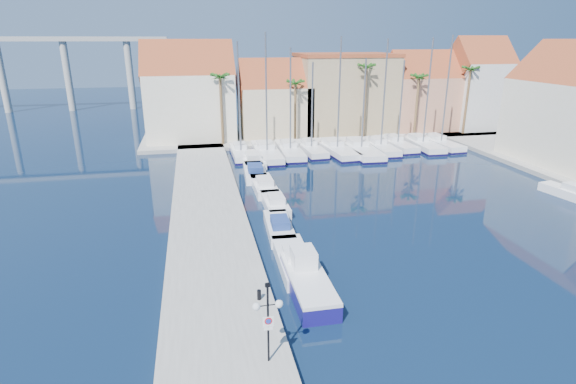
{
  "coord_description": "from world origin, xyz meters",
  "views": [
    {
      "loc": [
        -9.62,
        -18.19,
        13.97
      ],
      "look_at": [
        -3.03,
        13.27,
        3.0
      ],
      "focal_mm": 28.0,
      "sensor_mm": 36.0,
      "label": 1
    }
  ],
  "objects": [
    {
      "name": "motorboat_west_1",
      "position": [
        -3.87,
        12.54,
        0.51
      ],
      "size": [
        2.15,
        5.8,
        1.4
      ],
      "rotation": [
        0.0,
        0.0,
        -0.06
      ],
      "color": "white",
      "rests_on": "ground"
    },
    {
      "name": "sailboat_7",
      "position": [
        16.81,
        36.89,
        0.59
      ],
      "size": [
        2.69,
        8.95,
        11.46
      ],
      "rotation": [
        0.0,
        0.0,
        0.04
      ],
      "color": "white",
      "rests_on": "ground"
    },
    {
      "name": "sailboat_5",
      "position": [
        11.03,
        35.28,
        0.56
      ],
      "size": [
        3.55,
        11.76,
        11.83
      ],
      "rotation": [
        0.0,
        0.0,
        -0.04
      ],
      "color": "white",
      "rests_on": "ground"
    },
    {
      "name": "sailboat_9",
      "position": [
        22.74,
        36.23,
        0.64
      ],
      "size": [
        3.05,
        9.16,
        14.5
      ],
      "rotation": [
        0.0,
        0.0,
        0.07
      ],
      "color": "white",
      "rests_on": "ground"
    },
    {
      "name": "bollard",
      "position": [
        -6.8,
        2.97,
        0.78
      ],
      "size": [
        0.23,
        0.23,
        0.56
      ],
      "primitive_type": "cylinder",
      "color": "black",
      "rests_on": "quay_west"
    },
    {
      "name": "palm_0",
      "position": [
        -6.0,
        42.0,
        9.08
      ],
      "size": [
        2.6,
        2.6,
        10.15
      ],
      "color": "brown",
      "rests_on": "shore_north"
    },
    {
      "name": "motorboat_west_2",
      "position": [
        -3.24,
        17.71,
        0.51
      ],
      "size": [
        1.87,
        5.71,
        1.4
      ],
      "rotation": [
        0.0,
        0.0,
        -0.01
      ],
      "color": "white",
      "rests_on": "ground"
    },
    {
      "name": "palm_3",
      "position": [
        22.0,
        42.0,
        8.61
      ],
      "size": [
        2.6,
        2.6,
        9.65
      ],
      "color": "brown",
      "rests_on": "shore_north"
    },
    {
      "name": "viaduct",
      "position": [
        -39.07,
        82.0,
        10.25
      ],
      "size": [
        48.0,
        2.2,
        14.45
      ],
      "color": "#9E9E99",
      "rests_on": "ground"
    },
    {
      "name": "building_2",
      "position": [
        13.0,
        48.0,
        6.26
      ],
      "size": [
        14.2,
        10.2,
        11.5
      ],
      "color": "tan",
      "rests_on": "shore_north"
    },
    {
      "name": "sailboat_6",
      "position": [
        13.99,
        35.89,
        0.62
      ],
      "size": [
        2.68,
        9.35,
        14.06
      ],
      "rotation": [
        0.0,
        0.0,
        -0.02
      ],
      "color": "white",
      "rests_on": "ground"
    },
    {
      "name": "building_0",
      "position": [
        -10.0,
        47.0,
        6.52
      ],
      "size": [
        12.3,
        9.0,
        13.5
      ],
      "color": "beige",
      "rests_on": "shore_north"
    },
    {
      "name": "sailboat_8",
      "position": [
        20.15,
        36.27,
        0.61
      ],
      "size": [
        2.96,
        9.91,
        14.17
      ],
      "rotation": [
        0.0,
        0.0,
        -0.04
      ],
      "color": "white",
      "rests_on": "ground"
    },
    {
      "name": "sailboat_0",
      "position": [
        -4.24,
        36.33,
        0.64
      ],
      "size": [
        2.21,
        8.25,
        13.75
      ],
      "rotation": [
        0.0,
        0.0,
        0.0
      ],
      "color": "white",
      "rests_on": "ground"
    },
    {
      "name": "palm_4",
      "position": [
        30.0,
        42.0,
        9.55
      ],
      "size": [
        2.6,
        2.6,
        10.65
      ],
      "color": "brown",
      "rests_on": "shore_north"
    },
    {
      "name": "quay_west",
      "position": [
        -9.0,
        13.5,
        0.25
      ],
      "size": [
        6.0,
        77.0,
        0.5
      ],
      "primitive_type": "cube",
      "color": "gray",
      "rests_on": "ground"
    },
    {
      "name": "building_4",
      "position": [
        34.0,
        46.0,
        6.97
      ],
      "size": [
        8.3,
        8.0,
        14.0
      ],
      "color": "silver",
      "rests_on": "shore_north"
    },
    {
      "name": "sailboat_1",
      "position": [
        -1.03,
        35.96,
        0.6
      ],
      "size": [
        3.07,
        10.88,
        14.77
      ],
      "rotation": [
        0.0,
        0.0,
        -0.02
      ],
      "color": "white",
      "rests_on": "ground"
    },
    {
      "name": "motorboat_west_3",
      "position": [
        -3.41,
        22.9,
        0.51
      ],
      "size": [
        2.06,
        6.37,
        1.4
      ],
      "rotation": [
        0.0,
        0.0,
        -0.0
      ],
      "color": "white",
      "rests_on": "ground"
    },
    {
      "name": "lamp_post",
      "position": [
        -7.1,
        -2.0,
        3.06
      ],
      "size": [
        1.33,
        0.36,
        3.9
      ],
      "rotation": [
        0.0,
        0.0,
        0.01
      ],
      "color": "black",
      "rests_on": "quay_west"
    },
    {
      "name": "ground",
      "position": [
        0.0,
        0.0,
        0.0
      ],
      "size": [
        260.0,
        260.0,
        0.0
      ],
      "primitive_type": "plane",
      "color": "black",
      "rests_on": "ground"
    },
    {
      "name": "palm_2",
      "position": [
        14.0,
        42.0,
        10.02
      ],
      "size": [
        2.6,
        2.6,
        11.15
      ],
      "color": "brown",
      "rests_on": "shore_north"
    },
    {
      "name": "building_1",
      "position": [
        2.0,
        47.0,
        5.3
      ],
      "size": [
        10.3,
        8.0,
        11.0
      ],
      "color": "#C9B28E",
      "rests_on": "shore_north"
    },
    {
      "name": "palm_1",
      "position": [
        4.0,
        42.0,
        8.14
      ],
      "size": [
        2.6,
        2.6,
        9.15
      ],
      "color": "brown",
      "rests_on": "shore_north"
    },
    {
      "name": "sailboat_2",
      "position": [
        1.98,
        36.2,
        0.59
      ],
      "size": [
        2.99,
        9.94,
        13.05
      ],
      "rotation": [
        0.0,
        0.0,
        -0.04
      ],
      "color": "white",
      "rests_on": "ground"
    },
    {
      "name": "motorboat_east_1",
      "position": [
        24.01,
        15.01,
        0.51
      ],
      "size": [
        2.47,
        5.35,
        1.4
      ],
      "rotation": [
        0.0,
        0.0,
        0.16
      ],
      "color": "white",
      "rests_on": "ground"
    },
    {
      "name": "motorboat_west_0",
      "position": [
        -3.91,
        7.13,
        0.51
      ],
      "size": [
        2.22,
        6.45,
        1.4
      ],
      "rotation": [
        0.0,
        0.0,
        -0.03
      ],
      "color": "white",
      "rests_on": "ground"
    },
    {
      "name": "shore_north",
      "position": [
        10.0,
        48.0,
        0.25
      ],
      "size": [
        54.0,
        16.0,
        0.5
      ],
      "primitive_type": "cube",
      "color": "gray",
      "rests_on": "ground"
    },
    {
      "name": "fishing_boat",
      "position": [
        -3.83,
        3.99,
        0.74
      ],
      "size": [
        2.16,
        6.36,
        2.22
      ],
      "rotation": [
        0.0,
        0.0,
        -0.01
      ],
      "color": "navy",
      "rests_on": "ground"
    },
    {
      "name": "building_3",
      "position": [
        25.0,
        47.0,
        5.86
      ],
      "size": [
        10.3,
        8.0,
        12.0
      ],
      "color": "tan",
      "rests_on": "shore_north"
    },
    {
      "name": "sailboat_4",
      "position": [
        7.95,
        35.85,
        0.6
      ],
      "size": [
        3.7,
        10.94,
        14.33
      ],
      "rotation": [
        0.0,
        0.0,
        0.08
      ],
      "color": "white",
      "rests_on": "ground"
    },
    {
      "name": "motorboat_west_4",
      "position": [
        -3.63,
        27.73,
        0.51
      ],
      "size": [
        2.63,
        6.99,
        1.4
      ],
      "rotation": [
        0.0,
        0.0,
        -0.06
      ],
      "color": "white",
      "rests_on": "ground"
    },
    {
      "name": "motorboat_west_5",
      "position": [
        -3.16,
        33.06,
        0.51
      ],
      "size": [
        2.49,
        7.46,
        1.4
      ],
      "rotation": [
        0.0,
        0.0,
        -0.02
      ],
      "color": "white",
      "rests_on": "ground"
    },
    {
      "name": "sailboat_3",
      "position": [
        4.8,
        36.59,
        0.59
      ],
      "size": [
        2.64,
        8.88,
        11.36
      ],
      "rotation": [
        0.0,
        0.0,
        0.03
      ],
      "color": "white",
      "rests_on": "ground"
    }
  ]
}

